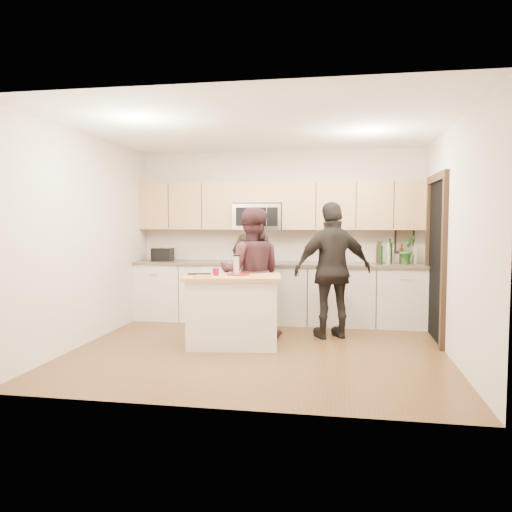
% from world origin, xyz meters
% --- Properties ---
extents(floor, '(4.50, 4.50, 0.00)m').
position_xyz_m(floor, '(0.00, 0.00, 0.00)').
color(floor, '#55371D').
rests_on(floor, ground).
extents(room_shell, '(4.52, 4.02, 2.71)m').
position_xyz_m(room_shell, '(0.00, 0.00, 1.73)').
color(room_shell, beige).
rests_on(room_shell, ground).
extents(back_cabinetry, '(4.50, 0.66, 0.94)m').
position_xyz_m(back_cabinetry, '(0.00, 1.69, 0.47)').
color(back_cabinetry, beige).
rests_on(back_cabinetry, ground).
extents(upper_cabinetry, '(4.50, 0.33, 0.75)m').
position_xyz_m(upper_cabinetry, '(0.03, 1.83, 1.84)').
color(upper_cabinetry, tan).
rests_on(upper_cabinetry, ground).
extents(microwave, '(0.76, 0.41, 0.40)m').
position_xyz_m(microwave, '(-0.31, 1.80, 1.65)').
color(microwave, silver).
rests_on(microwave, ground).
extents(doorway, '(0.06, 1.25, 2.20)m').
position_xyz_m(doorway, '(2.23, 0.90, 1.16)').
color(doorway, black).
rests_on(doorway, ground).
extents(framed_picture, '(0.30, 0.03, 0.38)m').
position_xyz_m(framed_picture, '(1.95, 1.98, 1.28)').
color(framed_picture, black).
rests_on(framed_picture, ground).
extents(dish_towel, '(0.34, 0.60, 0.48)m').
position_xyz_m(dish_towel, '(-0.95, 1.50, 0.80)').
color(dish_towel, white).
rests_on(dish_towel, ground).
extents(island, '(1.29, 0.86, 0.90)m').
position_xyz_m(island, '(-0.35, 0.10, 0.45)').
color(island, beige).
rests_on(island, ground).
extents(red_plate, '(0.29, 0.29, 0.02)m').
position_xyz_m(red_plate, '(-0.30, 0.16, 0.91)').
color(red_plate, maroon).
rests_on(red_plate, island).
extents(box_grater, '(0.09, 0.06, 0.24)m').
position_xyz_m(box_grater, '(-0.31, 0.17, 1.04)').
color(box_grater, silver).
rests_on(box_grater, red_plate).
extents(drink_glass, '(0.08, 0.08, 0.09)m').
position_xyz_m(drink_glass, '(-0.56, 0.05, 0.95)').
color(drink_glass, maroon).
rests_on(drink_glass, island).
extents(cutting_board, '(0.25, 0.22, 0.02)m').
position_xyz_m(cutting_board, '(-0.66, -0.13, 0.91)').
color(cutting_board, '#B27F4A').
rests_on(cutting_board, island).
extents(tongs, '(0.29, 0.07, 0.02)m').
position_xyz_m(tongs, '(-0.73, -0.08, 0.93)').
color(tongs, black).
rests_on(tongs, cutting_board).
extents(knife, '(0.19, 0.05, 0.01)m').
position_xyz_m(knife, '(-0.66, -0.11, 0.92)').
color(knife, silver).
rests_on(knife, cutting_board).
extents(toaster, '(0.31, 0.24, 0.21)m').
position_xyz_m(toaster, '(-1.86, 1.67, 1.04)').
color(toaster, black).
rests_on(toaster, back_cabinetry).
extents(bottle_cluster, '(0.62, 0.30, 0.38)m').
position_xyz_m(bottle_cluster, '(1.76, 1.73, 1.11)').
color(bottle_cluster, '#3E190B').
rests_on(bottle_cluster, back_cabinetry).
extents(orchid, '(0.30, 0.27, 0.43)m').
position_xyz_m(orchid, '(1.96, 1.72, 1.16)').
color(orchid, '#30712D').
rests_on(orchid, back_cabinetry).
extents(woman_left, '(0.65, 0.43, 1.74)m').
position_xyz_m(woman_left, '(-0.27, 1.13, 0.87)').
color(woman_left, black).
rests_on(woman_left, ground).
extents(woman_center, '(0.94, 0.78, 1.77)m').
position_xyz_m(woman_center, '(-0.22, 0.65, 0.88)').
color(woman_center, '#341A1E').
rests_on(woman_center, ground).
extents(woman_right, '(1.17, 0.83, 1.84)m').
position_xyz_m(woman_right, '(0.88, 0.78, 0.92)').
color(woman_right, black).
rests_on(woman_right, ground).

